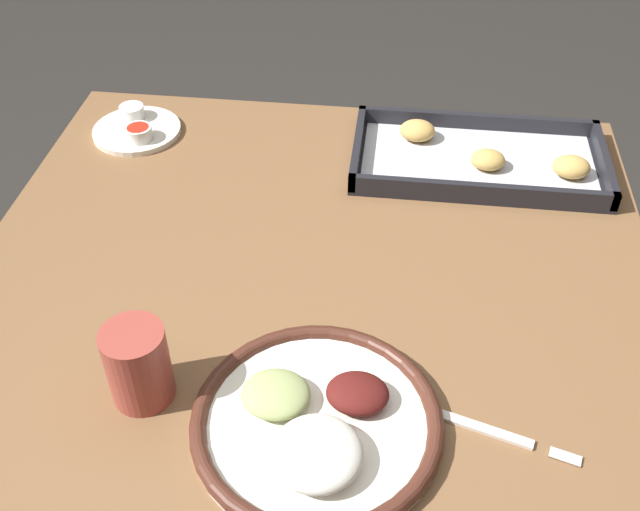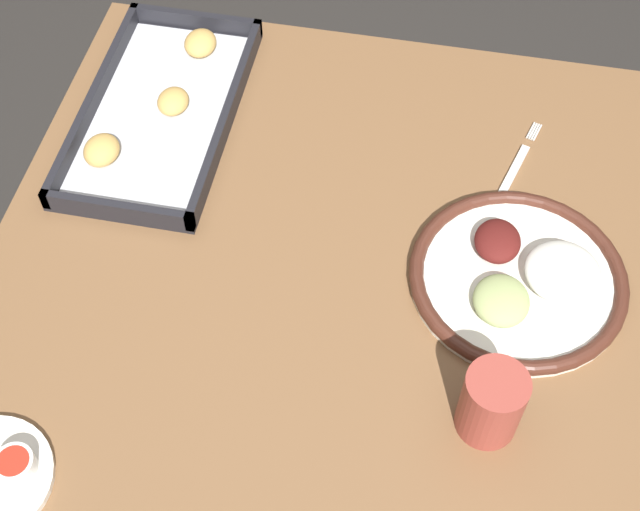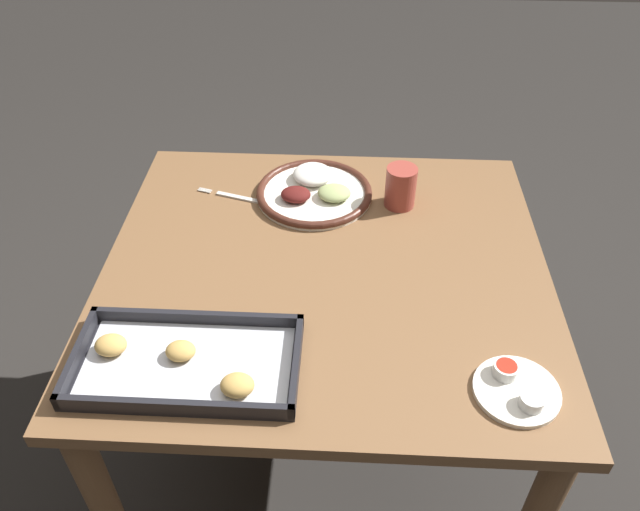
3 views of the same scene
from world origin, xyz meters
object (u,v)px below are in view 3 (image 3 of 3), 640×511
saucer_plate (517,388)px  drinking_cup (401,187)px  fork (237,197)px  dinner_plate (314,191)px  baking_tray (185,362)px

saucer_plate → drinking_cup: size_ratio=1.49×
drinking_cup → saucer_plate: bearing=108.1°
fork → saucer_plate: (-0.58, 0.56, 0.01)m
dinner_plate → fork: size_ratio=1.53×
fork → baking_tray: (0.01, 0.54, 0.01)m
fork → baking_tray: bearing=104.9°
fork → drinking_cup: size_ratio=1.83×
dinner_plate → fork: dinner_plate is taller
fork → saucer_plate: size_ratio=1.23×
baking_tray → drinking_cup: (-0.42, -0.53, 0.04)m
dinner_plate → baking_tray: bearing=69.8°
dinner_plate → saucer_plate: size_ratio=1.88×
dinner_plate → saucer_plate: (-0.39, 0.59, -0.00)m
dinner_plate → drinking_cup: drinking_cup is taller
dinner_plate → fork: 0.19m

